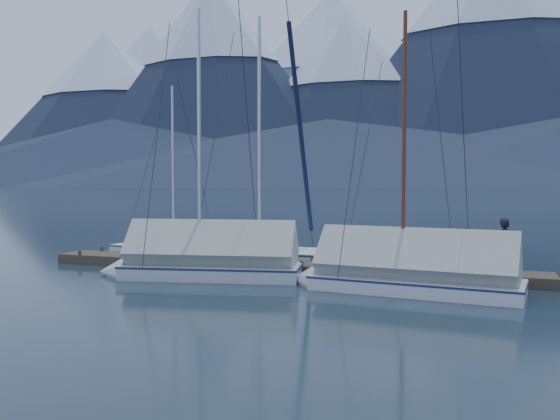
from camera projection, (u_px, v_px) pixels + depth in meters
The scene contains 10 objects.
ground at pixel (260, 281), 19.17m from camera, with size 1000.00×1000.00×0.00m, color black.
mountain_range at pixel (482, 89), 364.25m from camera, with size 877.00×584.00×150.50m.
dock at pixel (280, 269), 21.05m from camera, with size 18.00×1.50×0.54m.
mooring_posts at pixel (267, 261), 21.20m from camera, with size 15.12×1.52×0.35m.
sailboat_open_left at pixel (182, 252), 25.44m from camera, with size 6.25×2.83×8.00m.
sailboat_open_mid at pixel (273, 258), 23.45m from camera, with size 8.04×3.45×10.60m.
sailboat_open_right at pixel (415, 264), 21.96m from camera, with size 6.99×3.50×8.89m.
sailboat_covered_near at pixel (398, 276), 17.45m from camera, with size 7.14×3.07×9.04m.
sailboat_covered_far at pixel (196, 263), 19.82m from camera, with size 7.21×3.42×9.74m.
person at pixel (506, 245), 18.86m from camera, with size 0.62×0.41×1.71m, color black.
Camera 1 is at (6.86, -17.76, 3.30)m, focal length 38.00 mm.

